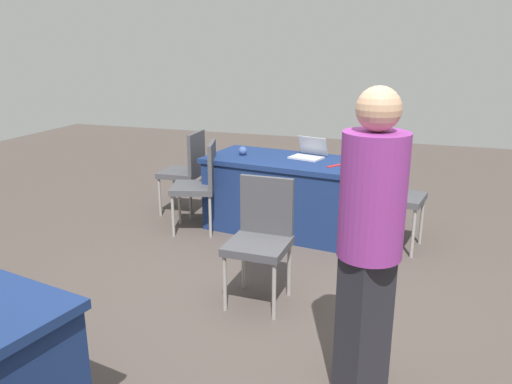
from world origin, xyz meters
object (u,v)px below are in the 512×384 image
Objects in this scene: person_attendee_standing at (370,233)px; scissors_red at (334,166)px; chair_aisle at (392,190)px; chair_near_front at (187,167)px; laptop_silver at (308,154)px; table_foreground at (287,194)px; yarn_ball at (243,151)px; chair_tucked_right at (261,233)px; chair_by_pillar at (200,181)px.

person_attendee_standing is 9.52× the size of scissors_red.
chair_near_front is at bearing -86.88° from chair_aisle.
table_foreground is at bearing 47.71° from laptop_silver.
laptop_silver reaches higher than scissors_red.
chair_aisle reaches higher than yarn_ball.
person_attendee_standing is at bearing 137.24° from chair_tucked_right.
chair_tucked_right is 1.28m from person_attendee_standing.
chair_near_front is 1.79m from scissors_red.
yarn_ball is at bearing 23.66° from laptop_silver.
chair_aisle reaches higher than chair_by_pillar.
person_attendee_standing is at bearing 50.11° from scissors_red.
chair_by_pillar is at bearing -142.96° from chair_near_front.
table_foreground is at bearing 57.80° from person_attendee_standing.
table_foreground is 19.30× the size of yarn_ball.
table_foreground is 0.66m from yarn_ball.
person_attendee_standing is (-1.09, 2.37, 0.57)m from table_foreground.
person_attendee_standing reaches higher than chair_near_front.
scissors_red is at bearing -101.15° from chair_tucked_right.
chair_tucked_right is at bearing 114.68° from yarn_ball.
chair_aisle is (-2.30, 0.27, 0.02)m from chair_near_front.
chair_aisle reaches higher than laptop_silver.
yarn_ball is 1.03m from scissors_red.
person_attendee_standing is 2.87m from yarn_ball.
chair_aisle is 1.92m from chair_by_pillar.
chair_near_front is at bearing -48.22° from chair_tucked_right.
table_foreground is at bearing -86.24° from chair_by_pillar.
chair_tucked_right is at bearing -21.25° from chair_aisle.
chair_tucked_right is (-0.21, 1.53, 0.15)m from table_foreground.
yarn_ball is at bearing -85.06° from chair_aisle.
table_foreground is 1.09m from chair_aisle.
yarn_ball is (1.56, -0.13, 0.24)m from chair_aisle.
chair_aisle is 0.59m from scissors_red.
yarn_ball is 0.51× the size of scissors_red.
laptop_silver reaches higher than chair_by_pillar.
chair_near_front is at bearing 22.43° from chair_by_pillar.
yarn_ball is (1.59, -2.39, -0.14)m from person_attendee_standing.
chair_by_pillar reaches higher than table_foreground.
table_foreground is 0.92m from chair_by_pillar.
chair_near_front is at bearing -7.04° from table_foreground.
chair_near_front is 5.30× the size of scissors_red.
scissors_red is (-1.01, 0.19, -0.04)m from yarn_ball.
yarn_ball is at bearing -64.96° from scissors_red.
laptop_silver is at bearing -93.56° from chair_near_front.
chair_tucked_right is 2.48× the size of laptop_silver.
laptop_silver is at bearing -96.25° from scissors_red.
chair_aisle is at bearing 33.73° from person_attendee_standing.
laptop_silver is 4.17× the size of yarn_ball.
chair_aisle reaches higher than table_foreground.
chair_by_pillar is 2.85m from person_attendee_standing.
laptop_silver is (0.90, -2.49, -0.15)m from person_attendee_standing.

